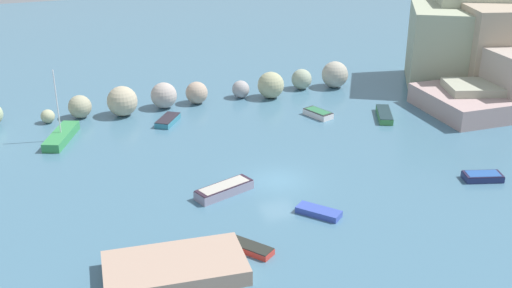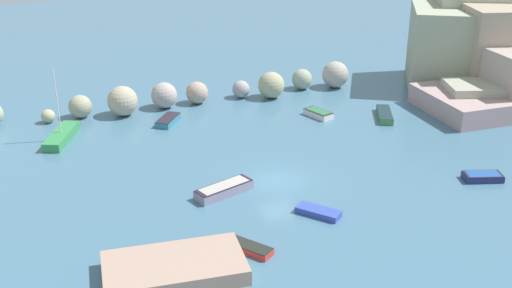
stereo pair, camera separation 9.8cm
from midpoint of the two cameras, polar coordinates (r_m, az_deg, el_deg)
The scene contains 12 objects.
cove_water at distance 45.63m, azimuth 1.98°, elevation -3.33°, with size 160.00×160.00×0.00m, color #436D86.
cliff_headland_right at distance 68.67m, azimuth 19.45°, elevation 7.56°, with size 19.12×20.82×9.32m.
rock_breakwater at distance 60.99m, azimuth -4.68°, elevation 4.80°, with size 35.73×3.99×2.77m.
stone_dock at distance 35.50m, azimuth -7.45°, elevation -11.12°, with size 7.76×4.17×0.93m, color tan.
moored_boat_0 at distance 54.79m, azimuth -17.31°, elevation 0.70°, with size 3.42×5.54×6.10m.
moored_boat_1 at distance 56.60m, azimuth -8.06°, elevation 2.14°, with size 2.82×3.29×0.53m.
moored_boat_2 at distance 48.46m, azimuth 19.84°, elevation -2.78°, with size 3.02×2.06×0.53m.
moored_boat_3 at distance 43.61m, azimuth -2.97°, elevation -4.14°, with size 4.46×2.66×0.71m.
moored_boat_4 at distance 58.55m, azimuth 11.53°, elevation 2.64°, with size 2.81×4.26×0.57m.
moored_boat_5 at distance 57.87m, azimuth 5.61°, elevation 2.79°, with size 2.11×3.02×0.59m.
moored_boat_6 at distance 37.39m, azimuth -0.61°, elevation -9.43°, with size 2.48×2.86×0.42m.
moored_boat_7 at distance 41.29m, azimuth 5.65°, elevation -6.15°, with size 2.71×2.94×0.42m.
Camera 1 is at (-15.60, -37.75, 20.35)m, focal length 44.03 mm.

